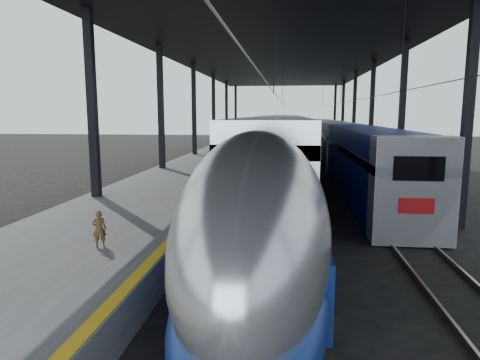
# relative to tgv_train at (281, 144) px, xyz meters

# --- Properties ---
(ground) EXTENTS (160.00, 160.00, 0.00)m
(ground) POSITION_rel_tgv_train_xyz_m (-2.00, -23.24, -2.08)
(ground) COLOR black
(ground) RESTS_ON ground
(platform) EXTENTS (6.00, 80.00, 1.00)m
(platform) POSITION_rel_tgv_train_xyz_m (-5.50, -3.24, -1.58)
(platform) COLOR #4C4C4F
(platform) RESTS_ON ground
(yellow_strip) EXTENTS (0.30, 80.00, 0.01)m
(yellow_strip) POSITION_rel_tgv_train_xyz_m (-2.70, -3.24, -1.08)
(yellow_strip) COLOR gold
(yellow_strip) RESTS_ON platform
(rails) EXTENTS (6.52, 80.00, 0.16)m
(rails) POSITION_rel_tgv_train_xyz_m (2.50, -3.24, -2.00)
(rails) COLOR slate
(rails) RESTS_ON ground
(canopy) EXTENTS (18.00, 75.00, 9.47)m
(canopy) POSITION_rel_tgv_train_xyz_m (-0.10, -3.24, 7.03)
(canopy) COLOR black
(canopy) RESTS_ON ground
(tgv_train) EXTENTS (3.11, 65.20, 4.45)m
(tgv_train) POSITION_rel_tgv_train_xyz_m (0.00, 0.00, 0.00)
(tgv_train) COLOR silver
(tgv_train) RESTS_ON ground
(second_train) EXTENTS (2.80, 56.05, 3.86)m
(second_train) POSITION_rel_tgv_train_xyz_m (5.00, 6.04, -0.13)
(second_train) COLOR navy
(second_train) RESTS_ON ground
(child) EXTENTS (0.43, 0.36, 1.02)m
(child) POSITION_rel_tgv_train_xyz_m (-4.47, -25.22, -0.57)
(child) COLOR #543C1C
(child) RESTS_ON platform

